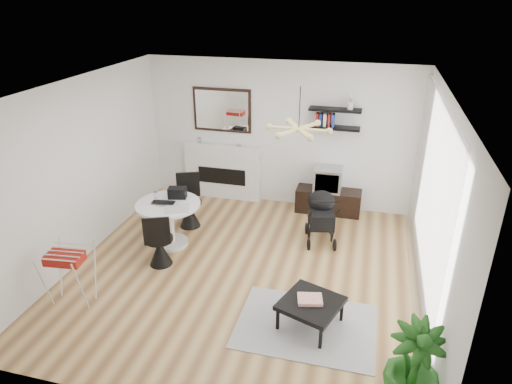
% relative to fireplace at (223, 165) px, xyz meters
% --- Properties ---
extents(floor, '(5.00, 5.00, 0.00)m').
position_rel_fireplace_xyz_m(floor, '(1.10, -2.42, -0.69)').
color(floor, brown).
rests_on(floor, ground).
extents(ceiling, '(5.00, 5.00, 0.00)m').
position_rel_fireplace_xyz_m(ceiling, '(1.10, -2.42, 2.01)').
color(ceiling, white).
rests_on(ceiling, wall_back).
extents(wall_back, '(5.00, 0.00, 5.00)m').
position_rel_fireplace_xyz_m(wall_back, '(1.10, 0.08, 0.66)').
color(wall_back, white).
rests_on(wall_back, floor).
extents(wall_left, '(0.00, 5.00, 5.00)m').
position_rel_fireplace_xyz_m(wall_left, '(-1.40, -2.42, 0.66)').
color(wall_left, white).
rests_on(wall_left, floor).
extents(wall_right, '(0.00, 5.00, 5.00)m').
position_rel_fireplace_xyz_m(wall_right, '(3.60, -2.42, 0.66)').
color(wall_right, white).
rests_on(wall_right, floor).
extents(sheer_curtain, '(0.04, 3.60, 2.60)m').
position_rel_fireplace_xyz_m(sheer_curtain, '(3.50, -2.22, 0.66)').
color(sheer_curtain, white).
rests_on(sheer_curtain, wall_right).
extents(fireplace, '(1.50, 0.17, 2.16)m').
position_rel_fireplace_xyz_m(fireplace, '(0.00, 0.00, 0.00)').
color(fireplace, white).
rests_on(fireplace, floor).
extents(shelf_lower, '(0.90, 0.25, 0.04)m').
position_rel_fireplace_xyz_m(shelf_lower, '(2.09, -0.05, 0.91)').
color(shelf_lower, black).
rests_on(shelf_lower, wall_back).
extents(shelf_upper, '(0.90, 0.25, 0.04)m').
position_rel_fireplace_xyz_m(shelf_upper, '(2.09, -0.05, 1.23)').
color(shelf_upper, black).
rests_on(shelf_upper, wall_back).
extents(pendant_lamp, '(0.90, 0.90, 0.10)m').
position_rel_fireplace_xyz_m(pendant_lamp, '(1.80, -2.12, 1.46)').
color(pendant_lamp, tan).
rests_on(pendant_lamp, ceiling).
extents(tv_console, '(1.18, 0.41, 0.44)m').
position_rel_fireplace_xyz_m(tv_console, '(2.09, -0.14, -0.46)').
color(tv_console, black).
rests_on(tv_console, floor).
extents(crt_tv, '(0.49, 0.43, 0.43)m').
position_rel_fireplace_xyz_m(crt_tv, '(2.06, -0.14, -0.03)').
color(crt_tv, '#A9A9AB').
rests_on(crt_tv, tv_console).
extents(dining_table, '(1.02, 1.02, 0.74)m').
position_rel_fireplace_xyz_m(dining_table, '(-0.25, -1.97, -0.20)').
color(dining_table, white).
rests_on(dining_table, floor).
extents(laptop, '(0.39, 0.27, 0.03)m').
position_rel_fireplace_xyz_m(laptop, '(-0.31, -2.04, 0.07)').
color(laptop, black).
rests_on(laptop, dining_table).
extents(black_bag, '(0.32, 0.23, 0.17)m').
position_rel_fireplace_xyz_m(black_bag, '(-0.19, -1.73, 0.14)').
color(black_bag, black).
rests_on(black_bag, dining_table).
extents(newspaper, '(0.47, 0.43, 0.01)m').
position_rel_fireplace_xyz_m(newspaper, '(-0.04, -2.11, 0.06)').
color(newspaper, silver).
rests_on(newspaper, dining_table).
extents(drinking_glass, '(0.07, 0.07, 0.11)m').
position_rel_fireplace_xyz_m(drinking_glass, '(-0.52, -1.84, 0.11)').
color(drinking_glass, white).
rests_on(drinking_glass, dining_table).
extents(chair_far, '(0.49, 0.50, 0.93)m').
position_rel_fireplace_xyz_m(chair_far, '(-0.20, -1.28, -0.39)').
color(chair_far, black).
rests_on(chair_far, floor).
extents(chair_near, '(0.47, 0.48, 0.88)m').
position_rel_fireplace_xyz_m(chair_near, '(-0.16, -2.55, -0.41)').
color(chair_near, black).
rests_on(chair_near, floor).
extents(drying_rack, '(0.58, 0.55, 0.80)m').
position_rel_fireplace_xyz_m(drying_rack, '(-0.89, -3.67, -0.27)').
color(drying_rack, white).
rests_on(drying_rack, floor).
extents(stroller, '(0.61, 0.81, 0.92)m').
position_rel_fireplace_xyz_m(stroller, '(2.08, -1.20, -0.29)').
color(stroller, black).
rests_on(stroller, floor).
extents(rug, '(1.70, 1.23, 0.01)m').
position_rel_fireplace_xyz_m(rug, '(2.19, -3.37, -0.68)').
color(rug, '#A6A6A6').
rests_on(rug, floor).
extents(coffee_table, '(0.87, 0.87, 0.35)m').
position_rel_fireplace_xyz_m(coffee_table, '(2.23, -3.34, -0.36)').
color(coffee_table, black).
rests_on(coffee_table, rug).
extents(magazines, '(0.34, 0.29, 0.04)m').
position_rel_fireplace_xyz_m(magazines, '(2.21, -3.33, -0.30)').
color(magazines, '#E04C38').
rests_on(magazines, coffee_table).
extents(potted_plant, '(0.68, 0.68, 0.99)m').
position_rel_fireplace_xyz_m(potted_plant, '(3.35, -4.27, -0.19)').
color(potted_plant, '#1F5919').
rests_on(potted_plant, floor).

